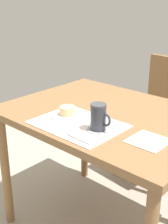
# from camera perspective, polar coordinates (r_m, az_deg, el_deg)

# --- Properties ---
(dining_table) EXTENTS (1.04, 0.78, 0.73)m
(dining_table) POSITION_cam_1_polar(r_m,az_deg,el_deg) (1.61, 4.42, -2.97)
(dining_table) COLOR brown
(dining_table) RESTS_ON ground_plane
(wooden_chair) EXTENTS (0.46, 0.46, 0.87)m
(wooden_chair) POSITION_cam_1_polar(r_m,az_deg,el_deg) (2.30, 13.73, -0.38)
(wooden_chair) COLOR brown
(wooden_chair) RESTS_ON ground_plane
(placemat) EXTENTS (0.40, 0.30, 0.00)m
(placemat) POSITION_cam_1_polar(r_m,az_deg,el_deg) (1.43, -1.08, -2.23)
(placemat) COLOR silver
(placemat) RESTS_ON dining_table
(pastry_plate) EXTENTS (0.16, 0.16, 0.01)m
(pastry_plate) POSITION_cam_1_polar(r_m,az_deg,el_deg) (1.50, -3.02, -0.71)
(pastry_plate) COLOR white
(pastry_plate) RESTS_ON placemat
(pastry) EXTENTS (0.08, 0.08, 0.04)m
(pastry) POSITION_cam_1_polar(r_m,az_deg,el_deg) (1.49, -3.04, 0.24)
(pastry) COLOR #E5BC7F
(pastry) RESTS_ON pastry_plate
(coffee_coaster) EXTENTS (0.10, 0.10, 0.00)m
(coffee_coaster) POSITION_cam_1_polar(r_m,az_deg,el_deg) (1.36, 2.58, -3.26)
(coffee_coaster) COLOR #99999E
(coffee_coaster) RESTS_ON placemat
(coffee_mug) EXTENTS (0.10, 0.07, 0.12)m
(coffee_mug) POSITION_cam_1_polar(r_m,az_deg,el_deg) (1.34, 2.71, -0.92)
(coffee_mug) COLOR #2D333D
(coffee_mug) RESTS_ON coffee_coaster
(teaspoon) EXTENTS (0.13, 0.02, 0.01)m
(teaspoon) POSITION_cam_1_polar(r_m,az_deg,el_deg) (1.28, -1.07, -4.89)
(teaspoon) COLOR silver
(teaspoon) RESTS_ON placemat
(paper_napkin) EXTENTS (0.15, 0.15, 0.00)m
(paper_napkin) POSITION_cam_1_polar(r_m,az_deg,el_deg) (1.30, 11.69, -5.21)
(paper_napkin) COLOR silver
(paper_napkin) RESTS_ON dining_table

